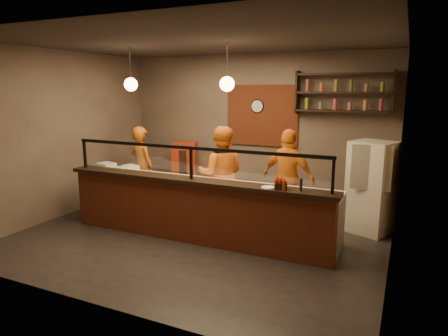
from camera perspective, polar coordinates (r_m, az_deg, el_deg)
The scene contains 29 objects.
floor at distance 6.98m, azimuth -3.31°, elevation -9.53°, with size 6.00×6.00×0.00m, color black.
ceiling at distance 6.56m, azimuth -3.65°, elevation 17.56°, with size 6.00×6.00×0.00m, color #363029.
wall_back at distance 8.85m, azimuth 4.23°, elevation 5.59°, with size 6.00×6.00×0.00m, color #6F5E52.
wall_left at distance 8.42m, azimuth -21.83°, elevation 4.50°, with size 5.00×5.00×0.00m, color #6F5E52.
wall_right at distance 5.81m, azimuth 23.59°, elevation 1.60°, with size 5.00×5.00×0.00m, color #6F5E52.
wall_front at distance 4.57m, azimuth -18.45°, elevation -0.48°, with size 6.00×6.00×0.00m, color #6F5E52.
brick_patch at distance 8.73m, azimuth 5.43°, elevation 7.46°, with size 1.60×0.04×1.30m, color #963E20.
service_counter at distance 6.57m, azimuth -4.60°, elevation -6.29°, with size 4.60×0.25×1.00m, color #963E20.
counter_ledge at distance 6.43m, azimuth -4.67°, elevation -1.79°, with size 4.70×0.37×0.06m, color black.
worktop_cabinet at distance 7.01m, azimuth -2.58°, elevation -5.76°, with size 4.60×0.75×0.85m, color gray.
worktop at distance 6.89m, azimuth -2.61°, elevation -2.19°, with size 4.60×0.75×0.05m, color white.
sneeze_guard at distance 6.36m, azimuth -4.72°, elevation 1.19°, with size 4.50×0.05×0.52m.
wall_shelving at distance 8.15m, azimuth 16.66°, elevation 10.28°, with size 1.84×0.28×0.85m.
wall_clock at distance 8.74m, azimuth 4.81°, elevation 8.79°, with size 0.30×0.30×0.04m, color black.
pendant_left at distance 7.51m, azimuth -13.16°, elevation 11.56°, with size 0.24×0.24×0.77m.
pendant_right at distance 6.53m, azimuth 0.44°, elevation 11.92°, with size 0.24×0.24×0.77m.
cook_left at distance 8.76m, azimuth -11.69°, elevation 0.34°, with size 0.62×0.41×1.69m, color #CA6513.
cook_mid at distance 7.44m, azimuth -0.43°, elevation -0.93°, with size 0.88×0.68×1.81m, color orange.
cook_right at distance 7.32m, azimuth 9.16°, elevation -1.41°, with size 1.04×0.43×1.78m, color orange.
fridge at distance 7.36m, azimuth 20.29°, elevation -2.61°, with size 0.67×0.62×1.60m, color beige.
red_cooler at distance 9.36m, azimuth -5.64°, elevation -0.17°, with size 0.54×0.49×1.25m, color #AC270B.
pizza_dough at distance 6.79m, azimuth 0.11°, elevation -2.12°, with size 0.48×0.48×0.01m, color white.
prep_tub_a at distance 8.04m, azimuth -16.47°, elevation 0.11°, with size 0.33×0.27×0.17m, color white.
prep_tub_b at distance 7.82m, azimuth -13.20°, elevation -0.12°, with size 0.28×0.23×0.14m, color white.
prep_tub_c at distance 7.58m, azimuth -14.38°, elevation -0.49°, with size 0.31×0.25×0.15m, color white.
rolling_pin at distance 7.87m, azimuth -15.04°, elevation -0.47°, with size 0.05×0.05×0.31m, color gold.
condiment_caddy at distance 5.80m, azimuth 8.11°, elevation -2.51°, with size 0.18×0.14×0.10m, color black.
pepper_mill at distance 5.74m, azimuth 10.95°, elevation -2.35°, with size 0.04×0.04×0.18m, color black.
small_plate at distance 5.86m, azimuth 6.30°, elevation -2.77°, with size 0.20×0.20×0.01m, color white.
Camera 1 is at (3.09, -5.74, 2.50)m, focal length 32.00 mm.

